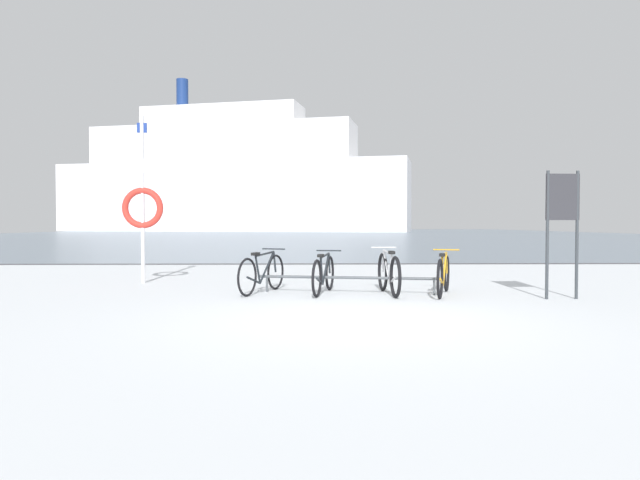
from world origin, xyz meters
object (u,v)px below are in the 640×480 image
bicycle_3 (444,275)px  info_sign (562,212)px  bicycle_0 (262,273)px  rescue_post (143,205)px  bicycle_2 (389,273)px  ferry_ship (229,180)px  bicycle_1 (324,274)px

bicycle_3 → info_sign: (1.80, -0.56, 1.07)m
bicycle_0 → bicycle_3: size_ratio=0.99×
bicycle_3 → rescue_post: 6.24m
info_sign → bicycle_2: bearing=165.9°
info_sign → rescue_post: size_ratio=0.60×
info_sign → ferry_ship: (-17.21, 84.39, 7.03)m
bicycle_1 → bicycle_2: bearing=-5.1°
rescue_post → ferry_ship: ferry_ship is taller
bicycle_1 → rescue_post: size_ratio=0.48×
bicycle_3 → rescue_post: size_ratio=0.48×
bicycle_0 → bicycle_1: bearing=-7.1°
bicycle_1 → bicycle_2: (1.13, -0.10, 0.03)m
bicycle_1 → bicycle_3: bicycle_3 is taller
info_sign → rescue_post: (-7.54, 2.65, 0.20)m
bicycle_0 → ferry_ship: (-12.28, 83.47, 8.10)m
bicycle_1 → bicycle_3: (2.06, -0.22, 0.01)m
bicycle_3 → bicycle_0: bearing=173.5°
bicycle_2 → bicycle_3: 0.94m
bicycle_3 → ferry_ship: ferry_ship is taller
bicycle_0 → bicycle_3: bicycle_0 is taller
bicycle_1 → rescue_post: bearing=153.1°
bicycle_1 → bicycle_2: 1.13m
rescue_post → ferry_ship: (-9.68, 81.74, 6.84)m
bicycle_1 → ferry_ship: size_ratio=0.03×
bicycle_0 → info_sign: bearing=-10.6°
bicycle_1 → info_sign: size_ratio=0.80×
bicycle_0 → ferry_ship: 84.76m
bicycle_3 → bicycle_1: bearing=173.9°
bicycle_1 → bicycle_3: 2.07m
rescue_post → ferry_ship: 82.59m
bicycle_0 → rescue_post: rescue_post is taller
bicycle_3 → info_sign: bearing=-17.4°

